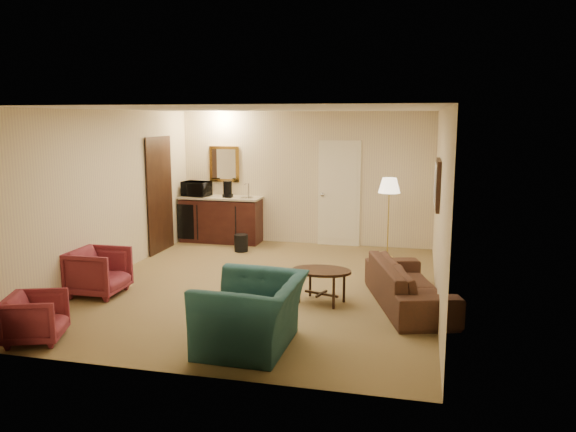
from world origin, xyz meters
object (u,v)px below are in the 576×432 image
floor_lamp (388,218)px  microwave (196,187)px  rose_chair_far (36,315)px  coffee_maker (228,189)px  teal_armchair (251,302)px  coffee_table (321,286)px  sofa (409,277)px  rose_chair_near (98,269)px  wetbar_cabinet (221,219)px  waste_bin (241,243)px

floor_lamp → microwave: bearing=172.0°
rose_chair_far → coffee_maker: (0.42, 5.26, 0.78)m
teal_armchair → coffee_table: (0.48, 1.66, -0.29)m
sofa → coffee_table: bearing=79.6°
rose_chair_near → microwave: (0.00, 3.61, 0.74)m
rose_chair_far → coffee_table: bearing=-73.8°
rose_chair_near → microwave: microwave is taller
wetbar_cabinet → waste_bin: bearing=-47.5°
sofa → coffee_maker: size_ratio=6.21×
rose_chair_near → floor_lamp: bearing=-52.6°
sofa → rose_chair_far: 4.59m
coffee_maker → microwave: bearing=170.4°
rose_chair_far → coffee_maker: size_ratio=1.87×
rose_chair_far → waste_bin: size_ratio=1.88×
teal_armchair → microwave: size_ratio=2.21×
wetbar_cabinet → teal_armchair: (2.15, -4.92, 0.06)m
sofa → rose_chair_near: (-4.29, -0.52, -0.03)m
wetbar_cabinet → rose_chair_near: bearing=-97.8°
teal_armchair → coffee_maker: size_ratio=3.65×
sofa → teal_armchair: (-1.64, -1.79, 0.12)m
rose_chair_near → microwave: size_ratio=1.37×
microwave → rose_chair_far: bearing=-78.0°
sofa → rose_chair_near: bearing=80.1°
coffee_table → waste_bin: (-1.98, 2.55, -0.07)m
coffee_maker → teal_armchair: bearing=-75.3°
sofa → wetbar_cabinet: bearing=33.6°
floor_lamp → rose_chair_near: bearing=-141.4°
floor_lamp → waste_bin: 2.76m
sofa → coffee_table: 1.17m
rose_chair_near → waste_bin: size_ratio=2.28×
waste_bin → floor_lamp: bearing=2.7°
sofa → teal_armchair: size_ratio=1.70×
coffee_table → floor_lamp: size_ratio=0.55×
sofa → coffee_maker: (-3.61, 3.07, 0.69)m
sofa → rose_chair_far: sofa is taller
microwave → floor_lamp: bearing=1.3°
floor_lamp → waste_bin: floor_lamp is taller
teal_armchair → rose_chair_far: bearing=-79.2°
wetbar_cabinet → rose_chair_far: 5.33m
teal_armchair → rose_chair_near: size_ratio=1.62×
rose_chair_near → coffee_maker: size_ratio=2.26×
sofa → waste_bin: (-3.14, 2.42, -0.23)m
rose_chair_near → coffee_maker: bearing=-11.8°
coffee_table → microwave: (-3.13, 3.22, 0.87)m
floor_lamp → microwave: floor_lamp is taller
floor_lamp → coffee_maker: (-3.18, 0.52, 0.36)m
floor_lamp → waste_bin: size_ratio=4.51×
floor_lamp → microwave: (-3.85, 0.54, 0.38)m
sofa → floor_lamp: 2.61m
teal_armchair → waste_bin: teal_armchair is taller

